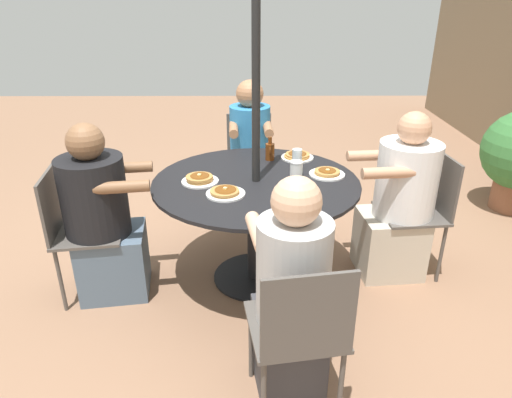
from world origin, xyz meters
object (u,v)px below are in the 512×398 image
patio_table (256,201)px  drinking_glass_a (297,159)px  patio_chair_north (300,329)px  diner_west (103,222)px  diner_north (291,299)px  pancake_plate_c (200,179)px  diner_east (399,205)px  diner_south (250,157)px  pancake_plate_a (297,156)px  patio_chair_south (250,156)px  pancake_plate_b (327,173)px  coffee_cup (296,169)px  patio_chair_east (423,206)px  patio_chair_west (75,226)px  pancake_plate_d (225,193)px  syrup_bottle (270,151)px

patio_table → drinking_glass_a: (-0.21, 0.27, 0.21)m
patio_chair_north → diner_west: diner_west is taller
diner_north → pancake_plate_c: diner_north is taller
patio_chair_north → diner_east: size_ratio=0.74×
diner_south → pancake_plate_a: diner_south is taller
patio_chair_south → drinking_glass_a: size_ratio=6.23×
diner_south → pancake_plate_a: 0.67m
pancake_plate_b → coffee_cup: bearing=-85.8°
patio_chair_east → patio_chair_west: size_ratio=1.00×
pancake_plate_a → pancake_plate_d: (0.63, -0.47, -0.00)m
patio_chair_south → pancake_plate_a: patio_chair_south is taller
drinking_glass_a → pancake_plate_b: bearing=56.7°
patio_table → diner_west: (0.14, -0.95, -0.07)m
patio_chair_west → coffee_cup: bearing=91.5°
patio_chair_south → coffee_cup: patio_chair_south is taller
diner_south → patio_chair_south: bearing=-90.0°
diner_west → pancake_plate_c: (-0.11, 0.60, 0.23)m
diner_north → patio_chair_west: diner_north is taller
patio_table → patio_chair_south: 1.13m
patio_table → pancake_plate_d: size_ratio=5.66×
patio_chair_north → pancake_plate_d: bearing=102.8°
drinking_glass_a → diner_south: bearing=-157.2°
pancake_plate_c → coffee_cup: coffee_cup is taller
diner_north → pancake_plate_a: (-1.36, 0.14, 0.21)m
diner_north → patio_chair_east: 1.43m
patio_table → pancake_plate_b: size_ratio=5.66×
diner_east → coffee_cup: bearing=85.8°
patio_chair_south → diner_west: (1.26, -0.90, 0.02)m
pancake_plate_c → syrup_bottle: syrup_bottle is taller
diner_south → coffee_cup: size_ratio=11.78×
diner_west → patio_chair_east: bearing=88.3°
patio_table → patio_chair_east: bearing=95.3°
patio_chair_east → coffee_cup: size_ratio=8.44×
pancake_plate_b → pancake_plate_c: (0.12, -0.81, 0.01)m
diner_north → patio_chair_south: 2.08m
patio_table → drinking_glass_a: size_ratio=9.65×
diner_south → drinking_glass_a: bearing=110.3°
patio_chair_east → pancake_plate_c: 1.49m
syrup_bottle → coffee_cup: syrup_bottle is taller
patio_table → pancake_plate_b: bearing=101.1°
pancake_plate_c → patio_chair_north: bearing=26.0°
patio_chair_east → syrup_bottle: bearing=69.1°
patio_chair_south → patio_chair_north: bearing=93.3°
patio_chair_east → pancake_plate_c: size_ratio=3.65×
patio_chair_south → patio_chair_west: bearing=48.0°
diner_east → pancake_plate_c: bearing=89.8°
diner_north → diner_east: size_ratio=1.00×
patio_chair_west → pancake_plate_c: patio_chair_west is taller
diner_east → coffee_cup: size_ratio=11.41×
drinking_glass_a → patio_chair_east: bearing=82.8°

